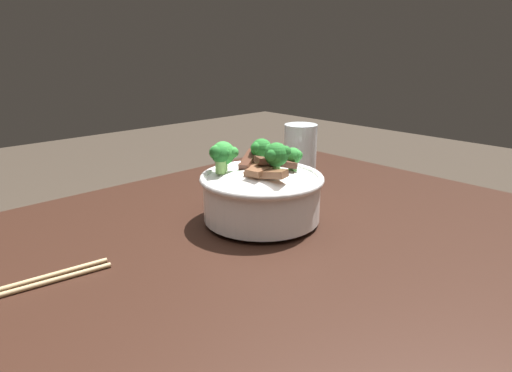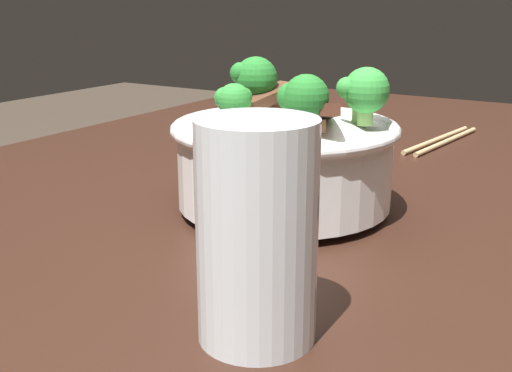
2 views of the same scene
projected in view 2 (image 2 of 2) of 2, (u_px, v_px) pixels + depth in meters
name	position (u px, v px, depth m)	size (l,w,h in m)	color
dining_table	(305.00, 276.00, 0.81)	(1.29, 0.85, 0.80)	black
rice_bowl	(286.00, 151.00, 0.61)	(0.22, 0.22, 0.15)	white
drinking_glass	(257.00, 244.00, 0.38)	(0.07, 0.07, 0.14)	white
chopsticks_pair	(442.00, 140.00, 0.91)	(0.21, 0.05, 0.01)	tan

